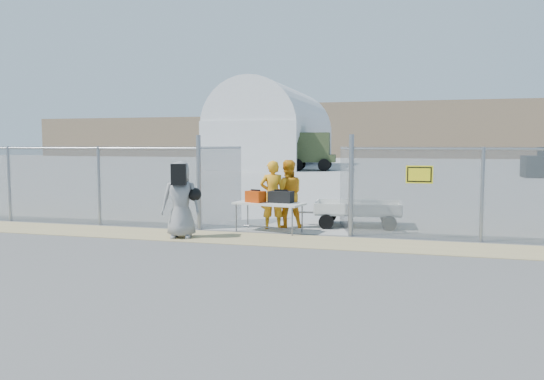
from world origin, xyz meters
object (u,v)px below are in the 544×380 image
(visitor, at_px, (181,200))
(security_worker_right, at_px, (287,194))
(folding_table, at_px, (269,217))
(utility_trailer, at_px, (358,213))
(security_worker_left, at_px, (272,195))

(visitor, bearing_deg, security_worker_right, 31.64)
(folding_table, xyz_separation_m, utility_trailer, (2.11, 1.54, -0.02))
(folding_table, distance_m, utility_trailer, 2.61)
(visitor, bearing_deg, security_worker_left, 31.62)
(security_worker_right, distance_m, utility_trailer, 2.04)
(security_worker_right, height_order, visitor, visitor)
(security_worker_left, height_order, utility_trailer, security_worker_left)
(security_worker_left, relative_size, utility_trailer, 0.61)
(security_worker_left, distance_m, security_worker_right, 0.47)
(security_worker_right, bearing_deg, visitor, 27.10)
(security_worker_left, bearing_deg, security_worker_right, -147.28)
(visitor, distance_m, utility_trailer, 4.93)
(folding_table, xyz_separation_m, security_worker_left, (-0.04, 0.49, 0.53))
(folding_table, distance_m, security_worker_left, 0.72)
(security_worker_left, relative_size, security_worker_right, 0.99)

